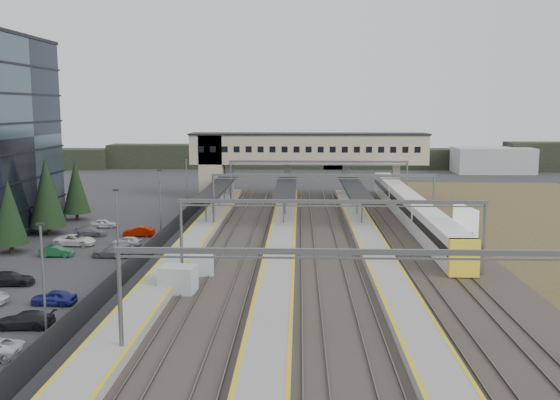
{
  "coord_description": "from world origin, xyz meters",
  "views": [
    {
      "loc": [
        9.04,
        -64.69,
        15.64
      ],
      "look_at": [
        6.57,
        12.85,
        4.0
      ],
      "focal_mm": 40.0,
      "sensor_mm": 36.0,
      "label": 1
    }
  ],
  "objects_px": {
    "footbridge": "(292,152)",
    "billboard": "(465,223)",
    "train": "(410,208)",
    "relay_cabin_near": "(178,280)",
    "relay_cabin_far": "(202,266)"
  },
  "relations": [
    {
      "from": "relay_cabin_near",
      "to": "footbridge",
      "type": "xyz_separation_m",
      "value": [
        8.83,
        56.32,
        6.71
      ]
    },
    {
      "from": "footbridge",
      "to": "train",
      "type": "xyz_separation_m",
      "value": [
        16.3,
        -22.62,
        -5.95
      ]
    },
    {
      "from": "relay_cabin_far",
      "to": "relay_cabin_near",
      "type": "bearing_deg",
      "value": -101.09
    },
    {
      "from": "footbridge",
      "to": "train",
      "type": "relative_size",
      "value": 0.7
    },
    {
      "from": "relay_cabin_near",
      "to": "train",
      "type": "distance_m",
      "value": 42.05
    },
    {
      "from": "billboard",
      "to": "train",
      "type": "bearing_deg",
      "value": 95.11
    },
    {
      "from": "footbridge",
      "to": "billboard",
      "type": "height_order",
      "value": "footbridge"
    },
    {
      "from": "relay_cabin_far",
      "to": "train",
      "type": "xyz_separation_m",
      "value": [
        24.02,
        28.06,
        1.0
      ]
    },
    {
      "from": "footbridge",
      "to": "train",
      "type": "distance_m",
      "value": 28.51
    },
    {
      "from": "footbridge",
      "to": "relay_cabin_far",
      "type": "bearing_deg",
      "value": -98.67
    },
    {
      "from": "relay_cabin_near",
      "to": "billboard",
      "type": "distance_m",
      "value": 29.91
    },
    {
      "from": "relay_cabin_far",
      "to": "billboard",
      "type": "relative_size",
      "value": 0.37
    },
    {
      "from": "relay_cabin_near",
      "to": "relay_cabin_far",
      "type": "relative_size",
      "value": 1.29
    },
    {
      "from": "footbridge",
      "to": "relay_cabin_near",
      "type": "bearing_deg",
      "value": -98.91
    },
    {
      "from": "footbridge",
      "to": "billboard",
      "type": "relative_size",
      "value": 6.16
    }
  ]
}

